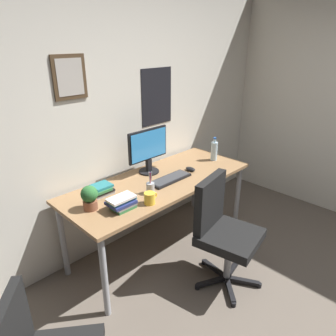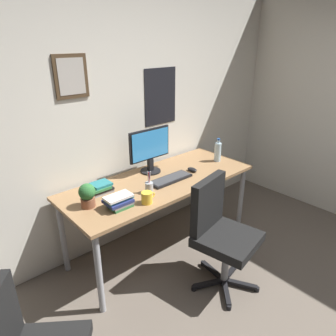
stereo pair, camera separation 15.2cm
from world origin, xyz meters
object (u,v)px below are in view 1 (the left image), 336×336
at_px(office_chair, 222,227).
at_px(potted_plant, 90,197).
at_px(keyboard, 170,179).
at_px(book_stack_right, 101,190).
at_px(computer_mouse, 190,169).
at_px(book_stack_left, 122,202).
at_px(water_bottle, 214,151).
at_px(monitor, 148,149).
at_px(pen_cup, 150,188).
at_px(coffee_mug_near, 150,198).

distance_m(office_chair, potted_plant, 1.10).
height_order(keyboard, book_stack_right, book_stack_right).
relative_size(computer_mouse, book_stack_right, 0.51).
xyz_separation_m(book_stack_left, book_stack_right, (0.02, 0.31, -0.01)).
bearing_deg(computer_mouse, water_bottle, 2.35).
relative_size(potted_plant, book_stack_left, 0.87).
bearing_deg(monitor, potted_plant, -164.92).
height_order(keyboard, water_bottle, water_bottle).
bearing_deg(pen_cup, book_stack_right, 138.15).
relative_size(coffee_mug_near, book_stack_left, 0.56).
height_order(pen_cup, book_stack_left, pen_cup).
relative_size(office_chair, potted_plant, 4.87).
bearing_deg(office_chair, water_bottle, 41.99).
height_order(water_bottle, book_stack_right, water_bottle).
height_order(potted_plant, pen_cup, pen_cup).
bearing_deg(water_bottle, book_stack_right, 172.09).
xyz_separation_m(office_chair, monitor, (-0.00, 0.89, 0.46)).
bearing_deg(book_stack_right, office_chair, -53.71).
distance_m(computer_mouse, water_bottle, 0.41).
xyz_separation_m(office_chair, potted_plant, (-0.80, 0.68, 0.33)).
bearing_deg(potted_plant, book_stack_right, 36.28).
bearing_deg(book_stack_right, potted_plant, -143.72).
xyz_separation_m(office_chair, pen_cup, (-0.30, 0.55, 0.28)).
relative_size(computer_mouse, water_bottle, 0.44).
height_order(keyboard, coffee_mug_near, coffee_mug_near).
height_order(monitor, computer_mouse, monitor).
relative_size(keyboard, book_stack_right, 2.00).
relative_size(office_chair, pen_cup, 4.75).
height_order(monitor, keyboard, monitor).
height_order(monitor, coffee_mug_near, monitor).
distance_m(computer_mouse, potted_plant, 1.11).
bearing_deg(book_stack_right, keyboard, -18.99).
relative_size(computer_mouse, coffee_mug_near, 0.87).
bearing_deg(book_stack_right, book_stack_left, -92.91).
bearing_deg(computer_mouse, coffee_mug_near, -164.30).
relative_size(water_bottle, potted_plant, 1.29).
height_order(potted_plant, book_stack_right, potted_plant).
height_order(water_bottle, pen_cup, water_bottle).
bearing_deg(office_chair, keyboard, 89.19).
xyz_separation_m(monitor, pen_cup, (-0.29, -0.35, -0.19)).
xyz_separation_m(computer_mouse, potted_plant, (-1.11, 0.06, 0.09)).
xyz_separation_m(water_bottle, book_stack_right, (-1.31, 0.18, -0.06)).
bearing_deg(computer_mouse, keyboard, -177.78).
height_order(office_chair, potted_plant, office_chair).
xyz_separation_m(computer_mouse, book_stack_left, (-0.93, -0.11, 0.03)).
height_order(keyboard, pen_cup, pen_cup).
distance_m(monitor, pen_cup, 0.49).
bearing_deg(computer_mouse, monitor, 139.18).
bearing_deg(keyboard, coffee_mug_near, -155.70).
distance_m(keyboard, pen_cup, 0.31).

